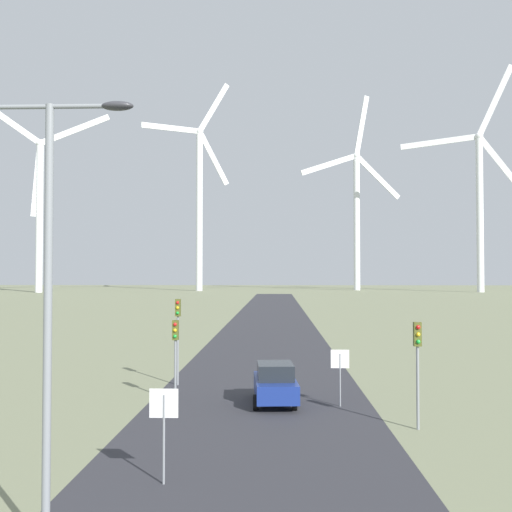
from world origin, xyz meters
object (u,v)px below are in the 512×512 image
streetlamp (48,263)px  traffic_light_post_mid_left (178,322)px  car_approaching (275,383)px  wind_turbine_center (357,206)px  traffic_light_post_near_right (418,351)px  stop_sign_far (340,367)px  wind_turbine_far_left (40,199)px  stop_sign_near (164,417)px  wind_turbine_right (480,194)px  wind_turbine_left (199,194)px  traffic_light_post_near_left (175,342)px

streetlamp → traffic_light_post_mid_left: (-0.30, 18.63, -2.77)m
streetlamp → car_approaching: size_ratio=2.26×
streetlamp → wind_turbine_center: wind_turbine_center is taller
traffic_light_post_near_right → stop_sign_far: bearing=123.2°
traffic_light_post_near_right → wind_turbine_far_left: wind_turbine_far_left is taller
stop_sign_near → wind_turbine_right: bearing=68.9°
car_approaching → wind_turbine_left: (-26.29, 175.15, 32.06)m
wind_turbine_far_left → wind_turbine_center: (102.20, 28.85, 0.47)m
traffic_light_post_near_left → wind_turbine_left: wind_turbine_left is taller
streetlamp → traffic_light_post_near_left: size_ratio=2.58×
stop_sign_near → wind_turbine_left: size_ratio=0.04×
traffic_light_post_mid_left → car_approaching: (5.11, -4.32, -2.36)m
stop_sign_far → wind_turbine_center: (25.49, 185.59, 28.00)m
stop_sign_near → traffic_light_post_mid_left: traffic_light_post_mid_left is taller
wind_turbine_left → car_approaching: bearing=-81.5°
stop_sign_near → wind_turbine_far_left: bearing=113.0°
wind_turbine_right → stop_sign_far: bearing=-110.5°
wind_turbine_left → wind_turbine_right: 91.21m
wind_turbine_left → wind_turbine_right: wind_turbine_left is taller
traffic_light_post_near_right → car_approaching: size_ratio=0.95×
streetlamp → wind_turbine_far_left: bearing=112.0°
wind_turbine_far_left → wind_turbine_right: size_ratio=0.84×
traffic_light_post_near_left → car_approaching: bearing=-4.1°
traffic_light_post_near_right → wind_turbine_right: 180.10m
traffic_light_post_near_right → wind_turbine_right: bearing=70.7°
streetlamp → wind_turbine_left: bearing=96.5°
stop_sign_far → wind_turbine_far_left: bearing=116.1°
stop_sign_far → wind_turbine_right: bearing=69.5°
traffic_light_post_near_right → traffic_light_post_mid_left: bearing=140.7°
stop_sign_near → traffic_light_post_mid_left: 14.85m
streetlamp → wind_turbine_far_left: 185.54m
stop_sign_near → stop_sign_far: stop_sign_near is taller
wind_turbine_far_left → wind_turbine_right: (138.03, 7.34, 1.68)m
streetlamp → traffic_light_post_near_right: size_ratio=2.38×
wind_turbine_right → wind_turbine_center: bearing=149.0°
stop_sign_near → traffic_light_post_near_left: 10.79m
stop_sign_near → wind_turbine_center: (31.40, 195.51, 27.89)m
wind_turbine_right → wind_turbine_far_left: bearing=-177.0°
traffic_light_post_mid_left → traffic_light_post_near_left: bearing=-82.1°
wind_turbine_center → stop_sign_near: bearing=-99.1°
wind_turbine_left → stop_sign_near: bearing=-82.9°
stop_sign_far → car_approaching: size_ratio=0.59×
streetlamp → stop_sign_near: (1.75, 3.99, -4.20)m
traffic_light_post_mid_left → wind_turbine_left: (-21.18, 170.83, 29.70)m
car_approaching → wind_turbine_right: bearing=68.6°
wind_turbine_far_left → wind_turbine_left: wind_turbine_left is taller
streetlamp → traffic_light_post_mid_left: 18.83m
traffic_light_post_mid_left → wind_turbine_far_left: 168.85m
wind_turbine_center → traffic_light_post_near_right: bearing=-96.9°
stop_sign_far → wind_turbine_center: wind_turbine_center is taller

